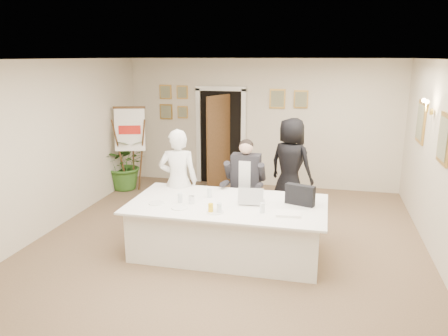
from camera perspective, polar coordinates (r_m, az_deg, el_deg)
floor at (r=6.78m, az=0.13°, el=-10.39°), size 7.00×7.00×0.00m
ceiling at (r=6.15m, az=0.14°, el=14.02°), size 6.00×7.00×0.02m
wall_back at (r=9.70m, az=4.84°, el=5.82°), size 6.00×0.10×2.80m
wall_front at (r=3.20m, az=-14.59°, el=-12.94°), size 6.00×0.10×2.80m
wall_left at (r=7.57m, az=-22.60°, el=2.31°), size 0.10×7.00×2.80m
doorway at (r=9.75m, az=-0.50°, el=3.79°), size 1.14×0.86×2.20m
pictures_back_wall at (r=9.76m, az=0.17°, el=8.59°), size 3.40×0.06×0.80m
pictures_right_wall at (r=7.44m, az=25.39°, el=4.58°), size 0.06×2.20×0.80m
wall_sconce at (r=7.38m, az=25.15°, el=7.29°), size 0.20×0.30×0.24m
conference_table at (r=6.48m, az=0.45°, el=-7.79°), size 2.83×1.51×0.78m
seated_man at (r=7.35m, az=2.80°, el=-2.02°), size 0.70×0.74×1.53m
flip_chart at (r=9.50m, az=-11.98°, el=1.88°), size 0.65×0.48×1.79m
standing_man at (r=7.16m, az=-5.99°, el=-1.72°), size 0.71×0.54×1.72m
standing_woman at (r=8.18m, az=8.70°, el=0.37°), size 1.02×0.89×1.76m
potted_palm at (r=9.74m, az=-12.69°, el=0.54°), size 1.25×1.16×1.13m
laptop at (r=6.33m, az=3.70°, el=-3.36°), size 0.39×0.40×0.28m
laptop_bag at (r=6.33m, az=9.90°, el=-3.48°), size 0.44×0.24×0.29m
paper_stack at (r=5.94m, az=8.38°, el=-5.94°), size 0.35×0.26×0.03m
plate_left at (r=6.39m, az=-8.80°, el=-4.57°), size 0.25×0.25×0.01m
plate_mid at (r=6.17m, az=-5.83°, el=-5.18°), size 0.28×0.28×0.01m
plate_near at (r=5.98m, az=-1.16°, el=-5.76°), size 0.28×0.28×0.01m
glass_a at (r=6.38m, az=-5.76°, el=-3.91°), size 0.07×0.07×0.14m
glass_b at (r=5.93m, az=-0.62°, el=-5.27°), size 0.07×0.07×0.14m
glass_c at (r=5.97m, az=5.04°, el=-5.21°), size 0.08×0.08×0.14m
glass_d at (r=6.58m, az=-1.94°, el=-3.27°), size 0.09×0.09×0.14m
oj_glass at (r=5.95m, az=-1.75°, el=-5.26°), size 0.08×0.08×0.13m
steel_jug at (r=6.34m, az=-4.27°, el=-4.15°), size 0.10×0.10×0.11m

